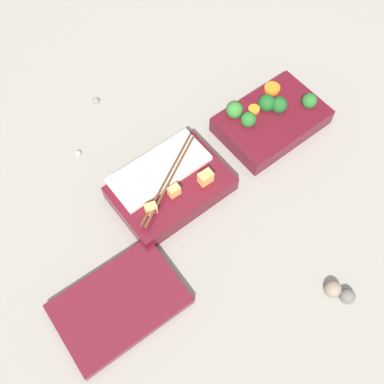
# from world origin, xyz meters

# --- Properties ---
(ground_plane) EXTENTS (3.00, 3.00, 0.00)m
(ground_plane) POSITION_xyz_m (0.00, 0.00, 0.00)
(ground_plane) COLOR gray
(bento_tray_vegetable) EXTENTS (0.22, 0.15, 0.07)m
(bento_tray_vegetable) POSITION_xyz_m (-0.11, -0.00, 0.02)
(bento_tray_vegetable) COLOR #510F19
(bento_tray_vegetable) RESTS_ON ground_plane
(bento_tray_rice) EXTENTS (0.22, 0.14, 0.06)m
(bento_tray_rice) POSITION_xyz_m (0.15, -0.01, 0.02)
(bento_tray_rice) COLOR #510F19
(bento_tray_rice) RESTS_ON ground_plane
(bento_lid) EXTENTS (0.22, 0.15, 0.02)m
(bento_lid) POSITION_xyz_m (0.35, 0.12, 0.01)
(bento_lid) COLOR #510F19
(bento_lid) RESTS_ON ground_plane
(pebble_0) EXTENTS (0.02, 0.02, 0.02)m
(pebble_0) POSITION_xyz_m (0.14, -0.29, 0.00)
(pebble_0) COLOR #7A6B5B
(pebble_0) RESTS_ON ground_plane
(pebble_1) EXTENTS (0.03, 0.03, 0.03)m
(pebble_1) POSITION_xyz_m (0.03, 0.35, 0.01)
(pebble_1) COLOR #595651
(pebble_1) RESTS_ON ground_plane
(pebble_2) EXTENTS (0.01, 0.01, 0.01)m
(pebble_2) POSITION_xyz_m (0.24, -0.19, 0.00)
(pebble_2) COLOR gray
(pebble_2) RESTS_ON ground_plane
(pebble_3) EXTENTS (0.03, 0.03, 0.03)m
(pebble_3) POSITION_xyz_m (0.04, 0.33, 0.01)
(pebble_3) COLOR #7A6B5B
(pebble_3) RESTS_ON ground_plane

